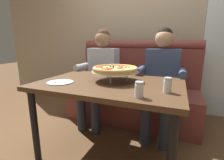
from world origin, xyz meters
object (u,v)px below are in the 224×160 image
dining_table (109,91)px  shaker_pepper_flakes (139,91)px  diner_right (161,76)px  pizza (115,69)px  shaker_parmesan (167,86)px  plate_near_left (60,81)px  booth_bench (133,91)px  diner_left (100,71)px

dining_table → shaker_pepper_flakes: size_ratio=12.11×
diner_right → pizza: (-0.37, -0.57, 0.14)m
dining_table → shaker_parmesan: 0.55m
shaker_pepper_flakes → plate_near_left: shaker_pepper_flakes is taller
shaker_pepper_flakes → plate_near_left: (-0.76, 0.14, -0.04)m
plate_near_left → shaker_parmesan: bearing=2.9°
diner_right → shaker_pepper_flakes: 0.97m
booth_bench → diner_left: 0.57m
dining_table → pizza: pizza is taller
diner_left → shaker_parmesan: diner_left is taller
booth_bench → shaker_parmesan: size_ratio=15.93×
diner_right → shaker_pepper_flakes: bearing=-93.0°
booth_bench → pizza: bearing=-87.8°
diner_left → shaker_parmesan: size_ratio=11.36×
diner_right → pizza: bearing=-123.0°
plate_near_left → dining_table: bearing=24.1°
pizza → shaker_parmesan: size_ratio=3.99×
diner_right → plate_near_left: 1.16m
diner_left → pizza: bearing=-52.8°
dining_table → diner_right: size_ratio=1.03×
diner_right → shaker_pepper_flakes: size_ratio=11.76×
shaker_pepper_flakes → plate_near_left: 0.78m
pizza → shaker_pepper_flakes: pizza is taller
plate_near_left → booth_bench: bearing=69.3°
dining_table → pizza: size_ratio=2.93×
booth_bench → plate_near_left: booth_bench is taller
shaker_pepper_flakes → pizza: bearing=129.3°
dining_table → shaker_pepper_flakes: 0.50m
diner_left → diner_right: bearing=0.0°
diner_left → pizza: size_ratio=2.85×
pizza → diner_left: bearing=127.2°
shaker_pepper_flakes → diner_left: bearing=128.1°
booth_bench → shaker_pepper_flakes: (0.35, -1.23, 0.38)m
diner_left → shaker_parmesan: 1.21m
diner_left → plate_near_left: (-0.01, -0.82, 0.04)m
diner_right → shaker_parmesan: (0.12, -0.78, 0.08)m
booth_bench → shaker_parmesan: booth_bench is taller
pizza → shaker_parmesan: 0.53m
dining_table → booth_bench: bearing=90.0°
booth_bench → pizza: 0.95m
dining_table → diner_left: size_ratio=1.03×
diner_left → plate_near_left: diner_left is taller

